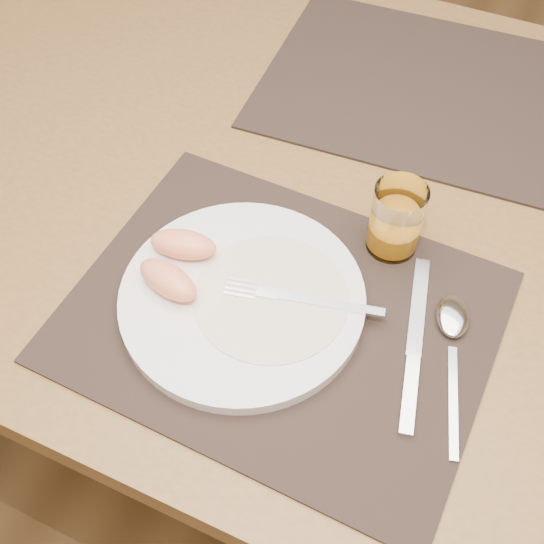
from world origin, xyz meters
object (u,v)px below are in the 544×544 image
at_px(table, 346,227).
at_px(plate, 242,299).
at_px(knife, 413,355).
at_px(placemat_near, 281,316).
at_px(juice_glass, 396,222).
at_px(fork, 290,297).
at_px(spoon, 453,328).
at_px(placemat_far, 423,88).

height_order(table, plate, plate).
bearing_deg(knife, table, 124.94).
xyz_separation_m(placemat_near, juice_glass, (0.08, 0.14, 0.04)).
relative_size(fork, spoon, 0.92).
xyz_separation_m(table, plate, (-0.05, -0.22, 0.10)).
relative_size(table, juice_glass, 15.42).
bearing_deg(fork, spoon, 14.12).
height_order(placemat_near, plate, plate).
bearing_deg(fork, knife, -1.84).
distance_m(placemat_far, spoon, 0.41).
bearing_deg(table, placemat_near, -90.20).
xyz_separation_m(fork, juice_glass, (0.07, 0.13, 0.02)).
height_order(table, placemat_near, placemat_near).
bearing_deg(placemat_near, knife, 3.90).
distance_m(placemat_near, knife, 0.15).
bearing_deg(fork, placemat_near, -105.03).
relative_size(placemat_near, spoon, 2.37).
xyz_separation_m(table, juice_glass, (0.08, -0.08, 0.13)).
distance_m(knife, juice_glass, 0.16).
relative_size(placemat_far, fork, 2.59).
bearing_deg(placemat_near, plate, -176.57).
relative_size(fork, juice_glass, 1.92).
xyz_separation_m(table, placemat_far, (0.03, 0.22, 0.09)).
xyz_separation_m(placemat_near, plate, (-0.04, -0.00, 0.01)).
relative_size(placemat_far, plate, 1.67).
height_order(placemat_far, juice_glass, juice_glass).
relative_size(plate, spoon, 1.42).
height_order(knife, juice_glass, juice_glass).
height_order(table, juice_glass, juice_glass).
distance_m(table, plate, 0.25).
distance_m(placemat_near, spoon, 0.19).
xyz_separation_m(placemat_far, juice_glass, (0.05, -0.30, 0.04)).
distance_m(plate, spoon, 0.23).
bearing_deg(plate, table, 78.39).
bearing_deg(table, juice_glass, -44.50).
bearing_deg(juice_glass, placemat_far, 99.57).
xyz_separation_m(placemat_near, placemat_far, (0.03, 0.44, 0.00)).
relative_size(placemat_far, knife, 2.06).
height_order(fork, juice_glass, juice_glass).
bearing_deg(spoon, plate, -164.65).
relative_size(table, plate, 5.19).
bearing_deg(placemat_near, spoon, 18.23).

